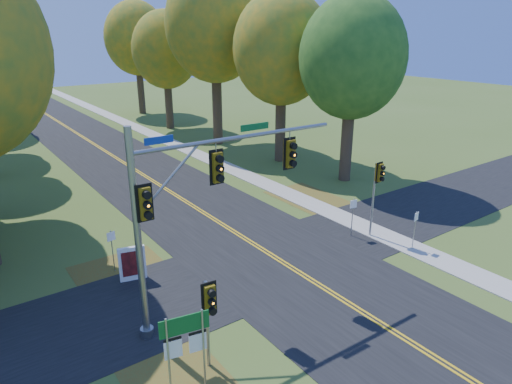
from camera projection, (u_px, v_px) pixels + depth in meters
ground at (305, 276)px, 20.32m from camera, size 160.00×160.00×0.00m
road_main at (305, 276)px, 20.31m from camera, size 8.00×160.00×0.02m
road_cross at (277, 259)px, 21.84m from camera, size 60.00×6.00×0.02m
centerline_left at (303, 276)px, 20.25m from camera, size 0.10×160.00×0.01m
centerline_right at (306, 275)px, 20.36m from camera, size 0.10×160.00×0.01m
sidewalk_east at (394, 240)px, 23.71m from camera, size 1.60×160.00×0.06m
leaf_patch_w_near at (131, 282)px, 19.81m from camera, size 4.00×6.00×0.00m
leaf_patch_e at (323, 204)px, 28.63m from camera, size 3.50×8.00×0.00m
tree_e_a at (352, 58)px, 30.48m from camera, size 7.20×7.20×12.73m
tree_e_b at (282, 49)px, 35.23m from camera, size 7.60×7.60×13.33m
tree_e_c at (215, 25)px, 40.23m from camera, size 8.80×8.80×15.79m
tree_e_d at (166, 50)px, 47.74m from camera, size 7.00×7.00×12.32m
tree_e_e at (137, 39)px, 56.26m from camera, size 7.80×7.80×13.74m
traffic_mast at (193, 197)px, 15.79m from camera, size 8.41×0.76×7.62m
east_signal_pole at (378, 181)px, 23.08m from camera, size 0.48×0.55×4.13m
ped_signal_pole at (209, 305)px, 13.99m from camera, size 0.51×0.59×3.23m
route_sign_cluster at (185, 341)px, 12.76m from camera, size 1.41×0.31×3.07m
info_kiosk at (132, 264)px, 19.77m from camera, size 1.15×0.42×1.59m
reg_sign_e_north at (353, 211)px, 23.76m from camera, size 0.40×0.10×2.12m
reg_sign_e_south at (415, 223)px, 22.37m from camera, size 0.39×0.10×2.03m
reg_sign_w at (112, 244)px, 20.28m from camera, size 0.38×0.09×2.02m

